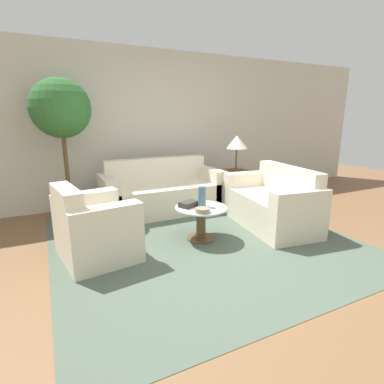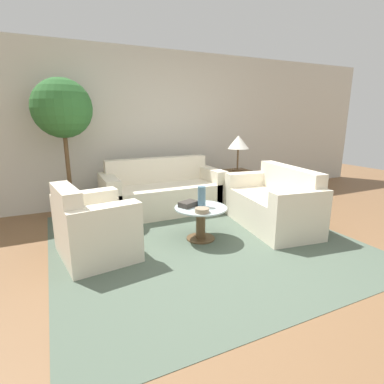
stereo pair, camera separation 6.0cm
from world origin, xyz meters
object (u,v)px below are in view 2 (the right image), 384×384
object	(u,v)px
armchair	(91,231)
table_lamp	(238,143)
sofa_main	(163,194)
book_stack	(188,204)
loveseat	(274,205)
vase	(202,197)
bowl	(202,210)
potted_plant	(63,116)
coffee_table	(201,219)

from	to	relation	value
armchair	table_lamp	bearing A→B (deg)	-75.14
sofa_main	book_stack	world-z (taller)	sofa_main
sofa_main	loveseat	distance (m)	1.74
book_stack	loveseat	bearing A→B (deg)	-27.03
table_lamp	vase	xyz separation A→B (m)	(-1.30, -1.18, -0.51)
vase	sofa_main	bearing A→B (deg)	92.05
loveseat	bowl	distance (m)	1.25
armchair	book_stack	distance (m)	1.16
table_lamp	bowl	bearing A→B (deg)	-135.27
loveseat	armchair	bearing A→B (deg)	-84.21
table_lamp	potted_plant	xyz separation A→B (m)	(-2.70, 0.35, 0.44)
loveseat	potted_plant	xyz separation A→B (m)	(-2.52, 1.55, 1.20)
bowl	coffee_table	bearing A→B (deg)	66.42
armchair	bowl	xyz separation A→B (m)	(1.19, -0.28, 0.15)
vase	book_stack	xyz separation A→B (m)	(-0.15, 0.07, -0.09)
loveseat	potted_plant	world-z (taller)	potted_plant
armchair	potted_plant	size ratio (longest dim) A/B	0.49
armchair	loveseat	size ratio (longest dim) A/B	0.64
vase	bowl	distance (m)	0.26
sofa_main	table_lamp	distance (m)	1.55
sofa_main	potted_plant	world-z (taller)	potted_plant
sofa_main	book_stack	size ratio (longest dim) A/B	7.15
coffee_table	bowl	xyz separation A→B (m)	(-0.08, -0.19, 0.17)
sofa_main	armchair	world-z (taller)	sofa_main
sofa_main	coffee_table	bearing A→B (deg)	-88.89
sofa_main	loveseat	world-z (taller)	sofa_main
armchair	bowl	size ratio (longest dim) A/B	5.86
book_stack	potted_plant	bearing A→B (deg)	107.22
table_lamp	vase	size ratio (longest dim) A/B	2.40
coffee_table	bowl	size ratio (longest dim) A/B	3.85
loveseat	vase	distance (m)	1.15
sofa_main	bowl	bearing A→B (deg)	-92.28
loveseat	vase	size ratio (longest dim) A/B	6.10
armchair	sofa_main	bearing A→B (deg)	-54.41
bowl	potted_plant	bearing A→B (deg)	126.36
bowl	vase	bearing A→B (deg)	63.69
coffee_table	vase	xyz separation A→B (m)	(0.02, 0.02, 0.27)
loveseat	potted_plant	distance (m)	3.19
book_stack	armchair	bearing A→B (deg)	156.94
table_lamp	coffee_table	bearing A→B (deg)	-137.77
loveseat	bowl	bearing A→B (deg)	-73.12
coffee_table	table_lamp	world-z (taller)	table_lamp
coffee_table	table_lamp	xyz separation A→B (m)	(1.32, 1.20, 0.78)
armchair	table_lamp	xyz separation A→B (m)	(2.60, 1.11, 0.76)
potted_plant	bowl	bearing A→B (deg)	-53.64
armchair	loveseat	distance (m)	2.42
potted_plant	book_stack	xyz separation A→B (m)	(1.25, -1.47, -1.04)
loveseat	book_stack	size ratio (longest dim) A/B	5.82
coffee_table	vase	size ratio (longest dim) A/B	2.55
potted_plant	vase	size ratio (longest dim) A/B	8.00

